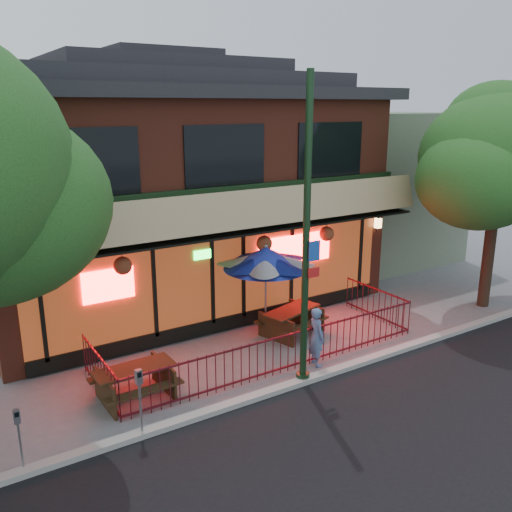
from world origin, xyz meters
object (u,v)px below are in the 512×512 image
(street_tree_right, at_px, (499,151))
(pedestrian, at_px, (317,337))
(patio_umbrella, at_px, (266,258))
(picnic_table_right, at_px, (292,318))
(street_light, at_px, (306,252))
(picnic_table_left, at_px, (135,378))
(parking_meter_far, at_px, (19,430))
(parking_meter_near, at_px, (140,392))

(street_tree_right, height_order, pedestrian, street_tree_right)
(patio_umbrella, bearing_deg, picnic_table_right, -25.90)
(street_tree_right, height_order, patio_umbrella, street_tree_right)
(street_light, height_order, picnic_table_left, street_light)
(street_light, height_order, picnic_table_right, street_light)
(street_tree_right, relative_size, patio_umbrella, 2.64)
(picnic_table_right, relative_size, parking_meter_far, 1.64)
(picnic_table_left, bearing_deg, parking_meter_far, -152.28)
(street_light, relative_size, picnic_table_left, 3.93)
(street_tree_right, relative_size, parking_meter_far, 5.63)
(patio_umbrella, bearing_deg, parking_meter_far, -158.65)
(picnic_table_left, relative_size, parking_meter_near, 1.24)
(picnic_table_left, xyz_separation_m, parking_meter_near, (-0.40, -1.43, 0.48))
(street_tree_right, bearing_deg, parking_meter_near, -174.94)
(street_tree_right, height_order, picnic_table_left, street_tree_right)
(patio_umbrella, xyz_separation_m, parking_meter_near, (-4.72, -2.77, -1.30))
(picnic_table_right, relative_size, parking_meter_near, 1.42)
(picnic_table_left, distance_m, parking_meter_far, 2.93)
(pedestrian, height_order, parking_meter_far, pedestrian)
(street_tree_right, distance_m, picnic_table_left, 12.48)
(picnic_table_left, distance_m, picnic_table_right, 5.09)
(street_light, distance_m, picnic_table_right, 3.82)
(picnic_table_left, distance_m, parking_meter_near, 1.56)
(street_light, relative_size, street_tree_right, 1.00)
(picnic_table_left, xyz_separation_m, picnic_table_right, (4.99, 1.02, -0.00))
(parking_meter_far, bearing_deg, parking_meter_near, -2.11)
(patio_umbrella, height_order, parking_meter_near, patio_umbrella)
(pedestrian, bearing_deg, parking_meter_far, 104.01)
(parking_meter_near, bearing_deg, street_light, 1.11)
(picnic_table_left, bearing_deg, street_tree_right, -1.80)
(parking_meter_near, height_order, parking_meter_far, parking_meter_near)
(picnic_table_right, bearing_deg, street_tree_right, -11.73)
(street_tree_right, distance_m, picnic_table_right, 8.14)
(street_light, bearing_deg, parking_meter_near, -178.89)
(pedestrian, bearing_deg, picnic_table_left, 88.91)
(patio_umbrella, xyz_separation_m, parking_meter_far, (-6.89, -2.69, -1.43))
(patio_umbrella, bearing_deg, street_tree_right, -13.12)
(picnic_table_right, xyz_separation_m, patio_umbrella, (-0.67, 0.33, 1.78))
(street_tree_right, xyz_separation_m, pedestrian, (-7.25, -0.49, -4.20))
(street_tree_right, xyz_separation_m, picnic_table_left, (-11.64, 0.37, -4.47))
(patio_umbrella, distance_m, parking_meter_far, 7.53)
(patio_umbrella, xyz_separation_m, pedestrian, (0.08, -2.19, -1.51))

